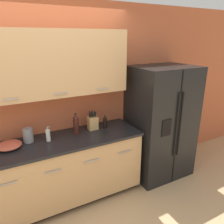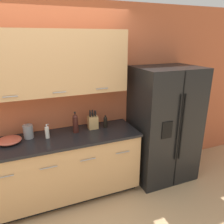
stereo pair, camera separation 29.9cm
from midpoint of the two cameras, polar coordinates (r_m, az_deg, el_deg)
The scene contains 9 objects.
wall_back at distance 2.96m, azimuth -14.28°, elevation 4.70°, with size 10.00×0.39×2.60m.
counter_unit at distance 3.10m, azimuth -9.35°, elevation -14.00°, with size 2.00×0.64×0.92m.
refrigerator at distance 3.47m, azimuth 15.84°, elevation -3.20°, with size 0.94×0.75×1.75m.
knife_block at distance 3.05m, azimuth -2.23°, elevation -2.63°, with size 0.13×0.10×0.27m.
wine_bottle at distance 2.93m, azimuth -6.66°, elevation -2.96°, with size 0.07×0.07×0.29m.
soap_dispenser at distance 2.85m, azimuth -13.78°, elevation -5.25°, with size 0.06×0.05×0.19m.
oil_bottle at distance 3.09m, azimuth 1.02°, elevation -2.61°, with size 0.05×0.05×0.18m.
steel_canister at distance 2.92m, azimuth -18.33°, elevation -4.93°, with size 0.12×0.12×0.19m.
mixing_bowl at distance 2.88m, azimuth -22.60°, elevation -6.91°, with size 0.28×0.28×0.07m.
Camera 2 is at (-0.19, -1.77, 2.13)m, focal length 35.00 mm.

